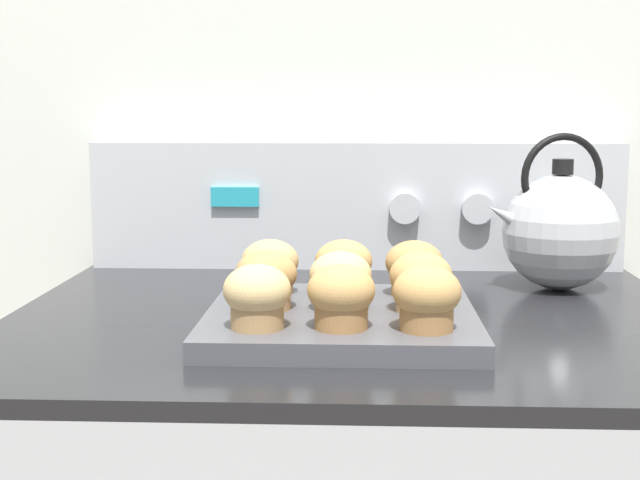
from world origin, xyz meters
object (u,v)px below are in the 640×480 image
object	(u,v)px
muffin_r0_c1	(341,296)
muffin_r0_c0	(257,296)
tea_kettle	(559,230)
muffin_r2_c2	(414,268)
muffin_r0_c2	(427,298)
muffin_r1_c1	(341,281)
muffin_r2_c0	(270,266)
muffin_r1_c0	(266,279)
muffin_pan	(341,320)
muffin_r2_c1	(343,267)
muffin_r1_c2	(421,281)

from	to	relation	value
muffin_r0_c1	muffin_r0_c0	bearing A→B (deg)	-177.94
tea_kettle	muffin_r2_c2	bearing A→B (deg)	-142.31
muffin_r0_c2	muffin_r1_c1	world-z (taller)	same
muffin_r2_c0	muffin_r0_c0	bearing A→B (deg)	-88.60
muffin_r0_c0	muffin_r2_c0	size ratio (longest dim) A/B	1.00
muffin_r0_c0	tea_kettle	world-z (taller)	tea_kettle
muffin_r0_c0	muffin_r1_c0	world-z (taller)	same
muffin_r0_c0	muffin_r0_c1	xyz separation A→B (m)	(0.08, 0.00, 0.00)
muffin_r0_c0	muffin_r2_c0	xyz separation A→B (m)	(-0.00, 0.17, 0.00)
muffin_r1_c0	tea_kettle	xyz separation A→B (m)	(0.36, 0.23, 0.02)
muffin_pan	muffin_r1_c0	size ratio (longest dim) A/B	4.29
muffin_pan	muffin_r0_c1	world-z (taller)	muffin_r0_c1
muffin_r0_c1	tea_kettle	world-z (taller)	tea_kettle
muffin_pan	muffin_r2_c1	distance (m)	0.09
muffin_r0_c2	muffin_r1_c1	bearing A→B (deg)	136.12
muffin_r1_c1	muffin_r2_c0	size ratio (longest dim) A/B	1.00
muffin_r0_c1	muffin_r2_c1	xyz separation A→B (m)	(-0.00, 0.16, 0.00)
muffin_r1_c0	muffin_r2_c1	distance (m)	0.12
muffin_pan	muffin_r2_c1	size ratio (longest dim) A/B	4.29
muffin_r0_c0	muffin_r2_c0	world-z (taller)	same
tea_kettle	muffin_r1_c1	bearing A→B (deg)	-140.04
muffin_r1_c0	muffin_r1_c2	distance (m)	0.17
muffin_r1_c1	muffin_r1_c2	distance (m)	0.09
muffin_pan	muffin_r1_c0	xyz separation A→B (m)	(-0.08, 0.00, 0.04)
muffin_r1_c0	tea_kettle	distance (m)	0.43
muffin_r1_c0	muffin_pan	bearing A→B (deg)	-1.04
muffin_r1_c0	muffin_r1_c2	xyz separation A→B (m)	(0.17, -0.00, 0.00)
muffin_r1_c0	muffin_r2_c2	distance (m)	0.18
muffin_r0_c0	muffin_r0_c1	distance (m)	0.08
muffin_r1_c1	muffin_r2_c0	distance (m)	0.12
muffin_pan	muffin_r0_c0	size ratio (longest dim) A/B	4.29
muffin_r2_c2	muffin_pan	bearing A→B (deg)	-135.81
muffin_pan	muffin_r2_c2	xyz separation A→B (m)	(0.08, 0.08, 0.04)
muffin_r0_c0	muffin_r1_c1	size ratio (longest dim) A/B	1.00
muffin_r1_c0	muffin_r1_c1	world-z (taller)	same
muffin_r0_c2	muffin_r1_c2	xyz separation A→B (m)	(-0.00, 0.08, 0.00)
muffin_r0_c2	muffin_r1_c2	distance (m)	0.08
muffin_pan	muffin_r1_c0	world-z (taller)	muffin_r1_c0
muffin_r1_c0	muffin_r2_c0	bearing A→B (deg)	92.71
muffin_pan	muffin_r0_c0	bearing A→B (deg)	-133.63
muffin_r2_c2	muffin_r0_c1	bearing A→B (deg)	-116.56
muffin_pan	muffin_r0_c0	xyz separation A→B (m)	(-0.08, -0.08, 0.04)
muffin_pan	tea_kettle	distance (m)	0.37
muffin_pan	muffin_r2_c1	bearing A→B (deg)	89.45
muffin_r2_c0	tea_kettle	world-z (taller)	tea_kettle
muffin_r1_c2	muffin_r2_c1	world-z (taller)	same
muffin_r0_c1	muffin_r1_c2	size ratio (longest dim) A/B	1.00
muffin_r1_c0	muffin_r2_c1	size ratio (longest dim) A/B	1.00
muffin_r0_c0	tea_kettle	distance (m)	0.48
muffin_pan	tea_kettle	size ratio (longest dim) A/B	1.40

